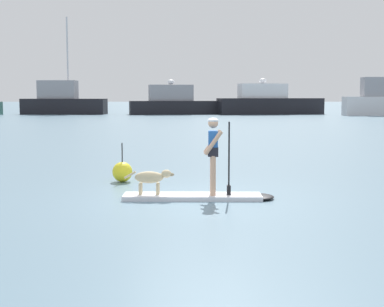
{
  "coord_description": "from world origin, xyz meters",
  "views": [
    {
      "loc": [
        -0.08,
        -12.03,
        2.26
      ],
      "look_at": [
        0.0,
        1.0,
        0.9
      ],
      "focal_mm": 51.9,
      "sensor_mm": 36.0,
      "label": 1
    }
  ],
  "objects_px": {
    "dog": "(151,178)",
    "marker_buoy": "(122,172)",
    "moored_boat_far_starboard": "(268,103)",
    "moored_boat_far_port": "(176,103)",
    "paddleboard": "(203,197)",
    "moored_boat_port": "(63,101)",
    "person_paddler": "(214,150)"
  },
  "relations": [
    {
      "from": "paddleboard",
      "to": "dog",
      "type": "distance_m",
      "value": 1.2
    },
    {
      "from": "dog",
      "to": "moored_boat_port",
      "type": "height_order",
      "value": "moored_boat_port"
    },
    {
      "from": "paddleboard",
      "to": "moored_boat_far_starboard",
      "type": "height_order",
      "value": "moored_boat_far_starboard"
    },
    {
      "from": "moored_boat_port",
      "to": "moored_boat_far_starboard",
      "type": "height_order",
      "value": "moored_boat_port"
    },
    {
      "from": "moored_boat_far_port",
      "to": "marker_buoy",
      "type": "xyz_separation_m",
      "value": [
        -0.23,
        -53.2,
        -1.08
      ]
    },
    {
      "from": "person_paddler",
      "to": "moored_boat_far_port",
      "type": "xyz_separation_m",
      "value": [
        -2.06,
        55.64,
        0.27
      ]
    },
    {
      "from": "moored_boat_far_starboard",
      "to": "moored_boat_far_port",
      "type": "bearing_deg",
      "value": -179.0
    },
    {
      "from": "person_paddler",
      "to": "moored_boat_far_starboard",
      "type": "relative_size",
      "value": 0.13
    },
    {
      "from": "paddleboard",
      "to": "moored_boat_far_port",
      "type": "xyz_separation_m",
      "value": [
        -1.82,
        55.64,
        1.3
      ]
    },
    {
      "from": "dog",
      "to": "moored_boat_far_port",
      "type": "xyz_separation_m",
      "value": [
        -0.7,
        55.62,
        0.88
      ]
    },
    {
      "from": "moored_boat_far_starboard",
      "to": "marker_buoy",
      "type": "height_order",
      "value": "moored_boat_far_starboard"
    },
    {
      "from": "person_paddler",
      "to": "moored_boat_far_starboard",
      "type": "xyz_separation_m",
      "value": [
        9.22,
        55.84,
        0.35
      ]
    },
    {
      "from": "paddleboard",
      "to": "person_paddler",
      "type": "height_order",
      "value": "person_paddler"
    },
    {
      "from": "moored_boat_port",
      "to": "paddleboard",
      "type": "bearing_deg",
      "value": -74.37
    },
    {
      "from": "paddleboard",
      "to": "moored_boat_far_starboard",
      "type": "bearing_deg",
      "value": 80.38
    },
    {
      "from": "moored_boat_far_starboard",
      "to": "marker_buoy",
      "type": "xyz_separation_m",
      "value": [
        -11.51,
        -53.39,
        -1.16
      ]
    },
    {
      "from": "moored_boat_far_port",
      "to": "marker_buoy",
      "type": "bearing_deg",
      "value": -90.25
    },
    {
      "from": "moored_boat_port",
      "to": "moored_boat_far_starboard",
      "type": "distance_m",
      "value": 25.23
    },
    {
      "from": "person_paddler",
      "to": "moored_boat_port",
      "type": "distance_m",
      "value": 58.6
    },
    {
      "from": "paddleboard",
      "to": "moored_boat_far_starboard",
      "type": "xyz_separation_m",
      "value": [
        9.46,
        55.83,
        1.38
      ]
    },
    {
      "from": "dog",
      "to": "marker_buoy",
      "type": "bearing_deg",
      "value": 110.95
    },
    {
      "from": "person_paddler",
      "to": "moored_boat_port",
      "type": "relative_size",
      "value": 0.14
    },
    {
      "from": "paddleboard",
      "to": "moored_boat_port",
      "type": "height_order",
      "value": "moored_boat_port"
    },
    {
      "from": "moored_boat_port",
      "to": "moored_boat_far_port",
      "type": "distance_m",
      "value": 13.97
    },
    {
      "from": "dog",
      "to": "moored_boat_far_starboard",
      "type": "height_order",
      "value": "moored_boat_far_starboard"
    },
    {
      "from": "dog",
      "to": "marker_buoy",
      "type": "distance_m",
      "value": 2.6
    },
    {
      "from": "paddleboard",
      "to": "moored_boat_port",
      "type": "xyz_separation_m",
      "value": [
        -15.77,
        56.36,
        1.51
      ]
    },
    {
      "from": "person_paddler",
      "to": "marker_buoy",
      "type": "xyz_separation_m",
      "value": [
        -2.29,
        2.44,
        -0.82
      ]
    },
    {
      "from": "moored_boat_far_port",
      "to": "person_paddler",
      "type": "bearing_deg",
      "value": -87.88
    },
    {
      "from": "person_paddler",
      "to": "marker_buoy",
      "type": "bearing_deg",
      "value": 133.18
    },
    {
      "from": "person_paddler",
      "to": "dog",
      "type": "bearing_deg",
      "value": 179.23
    },
    {
      "from": "paddleboard",
      "to": "marker_buoy",
      "type": "bearing_deg",
      "value": 130.06
    }
  ]
}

